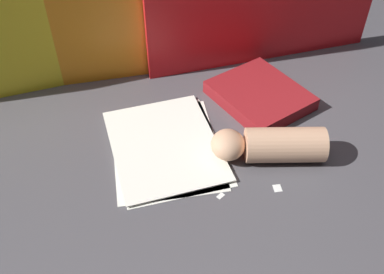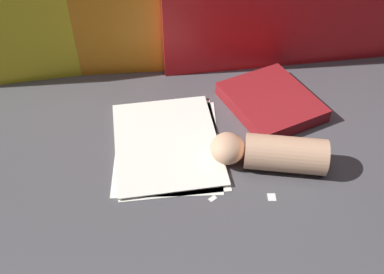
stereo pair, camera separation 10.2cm
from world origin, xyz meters
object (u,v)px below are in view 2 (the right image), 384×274
at_px(book_closed, 271,102).
at_px(scissors, 218,164).
at_px(hand_forearm, 270,152).
at_px(paper_stack, 168,144).

distance_m(book_closed, scissors, 0.26).
bearing_deg(hand_forearm, scissors, 177.62).
xyz_separation_m(paper_stack, hand_forearm, (0.23, -0.08, 0.04)).
relative_size(book_closed, hand_forearm, 1.09).
relative_size(paper_stack, book_closed, 1.15).
distance_m(paper_stack, book_closed, 0.30).
distance_m(paper_stack, hand_forearm, 0.25).
relative_size(paper_stack, scissors, 2.40).
relative_size(book_closed, scissors, 2.09).
height_order(paper_stack, book_closed, book_closed).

